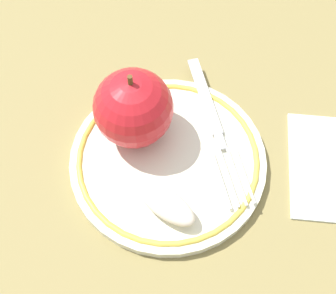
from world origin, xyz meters
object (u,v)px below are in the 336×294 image
Objects in this scene: plate at (168,160)px; apple_slice_front at (166,204)px; fork at (214,123)px; apple_red_whole at (133,108)px.

apple_slice_front is (0.06, -0.01, 0.02)m from plate.
fork is (-0.03, 0.05, 0.01)m from plate.
apple_red_whole is 0.48× the size of fork.
apple_slice_front is 0.34× the size of fork.
apple_red_whole reaches higher than fork.
apple_red_whole is at bearing -140.08° from plate.
apple_slice_front is at bearing 13.80° from apple_red_whole.
fork is (-0.09, 0.06, -0.01)m from apple_slice_front.
plate is at bearing 39.92° from apple_red_whole.
fork is at bearing 88.96° from apple_red_whole.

